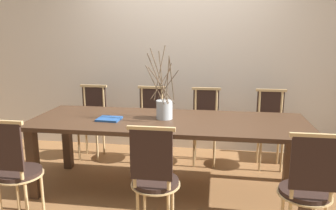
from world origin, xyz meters
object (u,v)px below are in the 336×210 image
Objects in this scene: vase_centerpiece at (164,108)px; chair_far_center at (205,124)px; dining_table at (168,128)px; chair_near_center at (307,186)px; book_stack at (109,119)px.

chair_far_center is at bearing 62.60° from vase_centerpiece.
chair_near_center is at bearing -34.50° from dining_table.
book_stack reaches higher than dining_table.
chair_far_center is at bearing 43.55° from book_stack.
chair_near_center is 1.76m from chair_far_center.
vase_centerpiece is (-0.04, 0.04, 0.20)m from dining_table.
vase_centerpiece reaches higher than book_stack.
book_stack is at bearing -171.08° from dining_table.
vase_centerpiece is at bearing 138.10° from dining_table.
dining_table is 11.79× the size of book_stack.
dining_table is at bearing 66.37° from chair_far_center.
dining_table is 2.94× the size of chair_far_center.
chair_far_center is 1.28× the size of vase_centerpiece.
chair_far_center is (0.34, 0.78, -0.16)m from dining_table.
vase_centerpiece reaches higher than dining_table.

